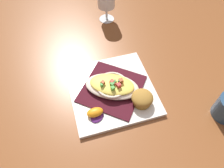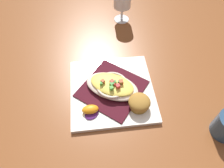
{
  "view_description": "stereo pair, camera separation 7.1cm",
  "coord_description": "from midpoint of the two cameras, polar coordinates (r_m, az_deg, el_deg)",
  "views": [
    {
      "loc": [
        0.42,
        -0.05,
        0.62
      ],
      "look_at": [
        0.0,
        0.0,
        0.04
      ],
      "focal_mm": 33.7,
      "sensor_mm": 36.0,
      "label": 1
    },
    {
      "loc": [
        0.42,
        0.03,
        0.62
      ],
      "look_at": [
        0.0,
        0.0,
        0.04
      ],
      "focal_mm": 33.7,
      "sensor_mm": 36.0,
      "label": 2
    }
  ],
  "objects": [
    {
      "name": "muffin",
      "position": [
        0.69,
        10.37,
        -5.27
      ],
      "size": [
        0.07,
        0.07,
        0.04
      ],
      "color": "#A2772B",
      "rests_on": "square_plate"
    },
    {
      "name": "orange_garnish",
      "position": [
        0.68,
        -2.85,
        -7.36
      ],
      "size": [
        0.06,
        0.06,
        0.02
      ],
      "color": "#4C1D5D",
      "rests_on": "square_plate"
    },
    {
      "name": "stemmed_glass",
      "position": [
        0.98,
        5.06,
        21.57
      ],
      "size": [
        0.08,
        0.08,
        0.15
      ],
      "color": "white",
      "rests_on": "ground_plane"
    },
    {
      "name": "ground_plane",
      "position": [
        0.75,
        2.72,
        -2.18
      ],
      "size": [
        2.6,
        2.6,
        0.0
      ],
      "primitive_type": "plane",
      "color": "brown"
    },
    {
      "name": "folded_napkin",
      "position": [
        0.73,
        2.77,
        -1.46
      ],
      "size": [
        0.27,
        0.27,
        0.0
      ],
      "primitive_type": "cube",
      "rotation": [
        0.0,
        0.0,
        1.07
      ],
      "color": "#41111B",
      "rests_on": "square_plate"
    },
    {
      "name": "square_plate",
      "position": [
        0.74,
        2.74,
        -1.87
      ],
      "size": [
        0.33,
        0.33,
        0.01
      ],
      "primitive_type": "cube",
      "rotation": [
        0.0,
        0.0,
        0.17
      ],
      "color": "white",
      "rests_on": "ground_plane"
    },
    {
      "name": "gratin_dish",
      "position": [
        0.72,
        2.84,
        -0.59
      ],
      "size": [
        0.16,
        0.21,
        0.05
      ],
      "color": "beige",
      "rests_on": "folded_napkin"
    }
  ]
}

